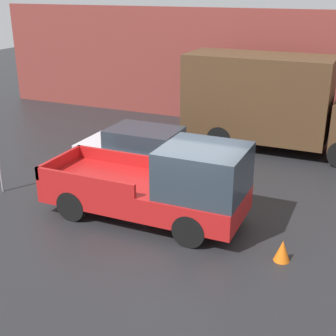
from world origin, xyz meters
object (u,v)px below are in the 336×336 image
Objects in this scene: newspaper_box at (288,119)px; traffic_cone at (282,251)px; pickup_truck at (163,185)px; delivery_truck at (270,100)px; car at (142,150)px.

traffic_cone is at bearing -80.07° from newspaper_box.
delivery_truck is (1.15, 7.15, 0.82)m from pickup_truck.
delivery_truck is 6.80× the size of newspaper_box.
delivery_truck is 13.70× the size of traffic_cone.
traffic_cone is at bearing -74.73° from delivery_truck.
delivery_truck reaches higher than car.
pickup_truck is 7.29m from delivery_truck.
traffic_cone is (3.28, -0.66, -0.78)m from pickup_truck.
car is at bearing -127.54° from delivery_truck.
car is 4.07× the size of newspaper_box.
newspaper_box is at bearing 62.34° from car.
newspaper_box is at bearing 99.93° from traffic_cone.
pickup_truck is 9.84m from newspaper_box.
car is 6.48m from traffic_cone.
pickup_truck is 5.24× the size of newspaper_box.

